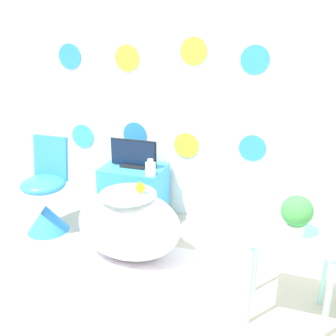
# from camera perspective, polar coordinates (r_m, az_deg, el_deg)

# --- Properties ---
(ground_plane) EXTENTS (12.00, 12.00, 0.00)m
(ground_plane) POSITION_cam_1_polar(r_m,az_deg,el_deg) (2.72, -14.18, -21.45)
(ground_plane) COLOR #BCB29E
(wall_back_dotted) EXTENTS (4.30, 0.05, 2.60)m
(wall_back_dotted) POSITION_cam_1_polar(r_m,az_deg,el_deg) (3.63, -1.11, 12.63)
(wall_back_dotted) COLOR white
(wall_back_dotted) RESTS_ON ground_plane
(rug) EXTENTS (0.99, 0.71, 0.01)m
(rug) POSITION_cam_1_polar(r_m,az_deg,el_deg) (3.19, -5.69, -13.70)
(rug) COLOR silver
(rug) RESTS_ON ground_plane
(bathtub) EXTENTS (0.84, 0.54, 0.57)m
(bathtub) POSITION_cam_1_polar(r_m,az_deg,el_deg) (3.15, -5.69, -8.18)
(bathtub) COLOR white
(bathtub) RESTS_ON ground_plane
(rubber_duck) EXTENTS (0.07, 0.08, 0.09)m
(rubber_duck) POSITION_cam_1_polar(r_m,az_deg,el_deg) (3.00, -4.07, -2.79)
(rubber_duck) COLOR yellow
(rubber_duck) RESTS_ON bathtub
(chair) EXTENTS (0.39, 0.39, 0.85)m
(chair) POSITION_cam_1_polar(r_m,az_deg,el_deg) (3.69, -17.27, -4.70)
(chair) COLOR #338CE0
(chair) RESTS_ON ground_plane
(tv_cabinet) EXTENTS (0.57, 0.42, 0.54)m
(tv_cabinet) POSITION_cam_1_polar(r_m,az_deg,el_deg) (3.74, -4.88, -3.68)
(tv_cabinet) COLOR #389ED6
(tv_cabinet) RESTS_ON ground_plane
(tv) EXTENTS (0.44, 0.12, 0.26)m
(tv) POSITION_cam_1_polar(r_m,az_deg,el_deg) (3.60, -5.04, 1.88)
(tv) COLOR black
(tv) RESTS_ON tv_cabinet
(vase) EXTENTS (0.09, 0.09, 0.15)m
(vase) POSITION_cam_1_polar(r_m,az_deg,el_deg) (3.41, -2.56, -0.06)
(vase) COLOR white
(vase) RESTS_ON tv_cabinet
(side_table) EXTENTS (0.50, 0.39, 0.59)m
(side_table) POSITION_cam_1_polar(r_m,az_deg,el_deg) (2.57, 17.57, -11.23)
(side_table) COLOR #99E0D8
(side_table) RESTS_ON ground_plane
(potted_plant_left) EXTENTS (0.19, 0.19, 0.25)m
(potted_plant_left) POSITION_cam_1_polar(r_m,az_deg,el_deg) (2.45, 18.19, -6.24)
(potted_plant_left) COLOR beige
(potted_plant_left) RESTS_ON side_table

